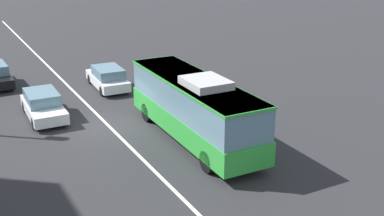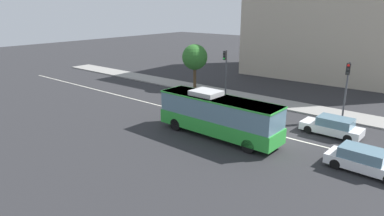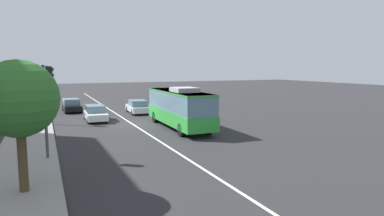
{
  "view_description": "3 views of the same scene",
  "coord_description": "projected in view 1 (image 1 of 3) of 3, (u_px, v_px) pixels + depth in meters",
  "views": [
    {
      "loc": [
        -22.91,
        7.41,
        9.61
      ],
      "look_at": [
        -4.88,
        -2.45,
        2.15
      ],
      "focal_mm": 44.45,
      "sensor_mm": 36.0,
      "label": 1
    },
    {
      "loc": [
        10.1,
        -23.18,
        9.65
      ],
      "look_at": [
        -6.88,
        -2.49,
        1.54
      ],
      "focal_mm": 31.42,
      "sensor_mm": 36.0,
      "label": 2
    },
    {
      "loc": [
        -29.72,
        7.13,
        5.1
      ],
      "look_at": [
        -6.41,
        -3.17,
        1.97
      ],
      "focal_mm": 31.51,
      "sensor_mm": 36.0,
      "label": 3
    }
  ],
  "objects": [
    {
      "name": "sedan_white",
      "position": [
        108.0,
        78.0,
        31.59
      ],
      "size": [
        4.58,
        2.01,
        1.46
      ],
      "rotation": [
        0.0,
        0.0,
        -0.05
      ],
      "color": "white",
      "rests_on": "ground_plane"
    },
    {
      "name": "sedan_white_ahead",
      "position": [
        43.0,
        105.0,
        26.49
      ],
      "size": [
        4.54,
        1.9,
        1.46
      ],
      "rotation": [
        0.0,
        0.0,
        3.12
      ],
      "color": "white",
      "rests_on": "ground_plane"
    },
    {
      "name": "transit_bus",
      "position": [
        194.0,
        105.0,
        23.22
      ],
      "size": [
        10.05,
        2.71,
        3.46
      ],
      "rotation": [
        0.0,
        0.0,
        -0.02
      ],
      "color": "green",
      "rests_on": "ground_plane"
    },
    {
      "name": "ground_plane",
      "position": [
        109.0,
        126.0,
        25.52
      ],
      "size": [
        160.0,
        160.0,
        0.0
      ],
      "primitive_type": "plane",
      "color": "#28282B"
    },
    {
      "name": "lane_centre_line",
      "position": [
        109.0,
        126.0,
        25.51
      ],
      "size": [
        76.0,
        0.16,
        0.01
      ],
      "primitive_type": "cube",
      "color": "silver",
      "rests_on": "ground_plane"
    }
  ]
}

